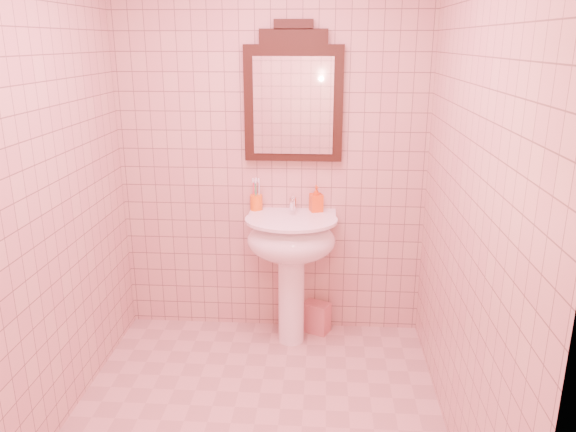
# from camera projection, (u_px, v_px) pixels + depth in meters

# --- Properties ---
(floor) EXTENTS (2.20, 2.20, 0.00)m
(floor) POSITION_uv_depth(u_px,v_px,m) (254.00, 424.00, 2.94)
(floor) COLOR tan
(floor) RESTS_ON ground
(back_wall) EXTENTS (2.00, 0.02, 2.50)m
(back_wall) POSITION_uv_depth(u_px,v_px,m) (272.00, 150.00, 3.62)
(back_wall) COLOR #CDA38F
(back_wall) RESTS_ON floor
(pedestal_sink) EXTENTS (0.58, 0.58, 0.86)m
(pedestal_sink) POSITION_uv_depth(u_px,v_px,m) (291.00, 248.00, 3.57)
(pedestal_sink) COLOR white
(pedestal_sink) RESTS_ON floor
(faucet) EXTENTS (0.04, 0.16, 0.11)m
(faucet) POSITION_uv_depth(u_px,v_px,m) (293.00, 203.00, 3.62)
(faucet) COLOR white
(faucet) RESTS_ON pedestal_sink
(mirror) EXTENTS (0.62, 0.06, 0.86)m
(mirror) POSITION_uv_depth(u_px,v_px,m) (293.00, 98.00, 3.48)
(mirror) COLOR black
(mirror) RESTS_ON back_wall
(toothbrush_cup) EXTENTS (0.08, 0.08, 0.19)m
(toothbrush_cup) POSITION_uv_depth(u_px,v_px,m) (256.00, 202.00, 3.67)
(toothbrush_cup) COLOR orange
(toothbrush_cup) RESTS_ON pedestal_sink
(soap_dispenser) EXTENTS (0.10, 0.10, 0.17)m
(soap_dispenser) POSITION_uv_depth(u_px,v_px,m) (316.00, 199.00, 3.62)
(soap_dispenser) COLOR #DA4C12
(soap_dispenser) RESTS_ON pedestal_sink
(towel) EXTENTS (0.20, 0.18, 0.21)m
(towel) POSITION_uv_depth(u_px,v_px,m) (316.00, 317.00, 3.86)
(towel) COLOR tan
(towel) RESTS_ON floor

